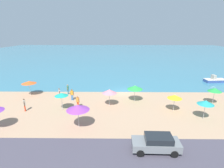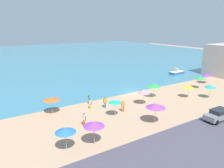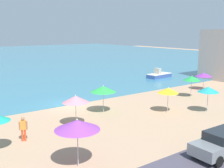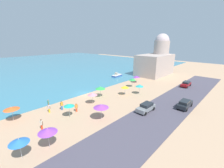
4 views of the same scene
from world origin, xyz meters
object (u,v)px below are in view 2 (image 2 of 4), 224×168
at_px(bather_3, 84,119).
at_px(parked_car_2, 219,114).
at_px(beach_umbrella_3, 154,85).
at_px(beach_umbrella_4, 65,130).
at_px(bather_4, 90,103).
at_px(beach_umbrella_10, 206,75).
at_px(beach_umbrella_5, 94,124).
at_px(beach_umbrella_6, 144,91).
at_px(beach_umbrella_0, 51,99).
at_px(bather_0, 123,105).
at_px(beach_umbrella_8, 210,86).
at_px(bather_2, 105,102).
at_px(beach_umbrella_9, 156,106).
at_px(bather_1, 89,99).
at_px(beach_umbrella_7, 200,78).
at_px(skiff_nearshore, 177,72).
at_px(beach_umbrella_2, 115,101).
at_px(beach_umbrella_1, 189,86).

height_order(bather_3, parked_car_2, bather_3).
bearing_deg(beach_umbrella_3, beach_umbrella_4, -157.94).
bearing_deg(bather_4, beach_umbrella_10, -0.25).
height_order(beach_umbrella_5, beach_umbrella_6, beach_umbrella_5).
distance_m(beach_umbrella_4, bather_4, 11.25).
distance_m(beach_umbrella_0, bather_0, 10.13).
relative_size(beach_umbrella_4, beach_umbrella_6, 1.04).
distance_m(beach_umbrella_8, bather_4, 20.54).
bearing_deg(beach_umbrella_6, bather_2, 160.76).
relative_size(beach_umbrella_4, beach_umbrella_8, 1.06).
height_order(beach_umbrella_9, bather_1, beach_umbrella_9).
xyz_separation_m(bather_2, bather_3, (-5.40, -3.93, -0.01)).
bearing_deg(beach_umbrella_6, beach_umbrella_7, 3.25).
xyz_separation_m(beach_umbrella_0, beach_umbrella_4, (-1.83, -10.01, 0.06)).
distance_m(beach_umbrella_5, beach_umbrella_8, 23.83).
distance_m(beach_umbrella_0, bather_3, 6.45).
bearing_deg(skiff_nearshore, bather_2, -159.61).
relative_size(beach_umbrella_7, bather_0, 1.47).
distance_m(beach_umbrella_0, beach_umbrella_2, 8.89).
height_order(beach_umbrella_1, beach_umbrella_8, beach_umbrella_8).
relative_size(beach_umbrella_6, beach_umbrella_8, 1.01).
distance_m(beach_umbrella_9, bather_3, 9.10).
relative_size(beach_umbrella_3, parked_car_2, 0.61).
distance_m(beach_umbrella_4, parked_car_2, 19.92).
xyz_separation_m(beach_umbrella_7, bather_0, (-19.54, -1.50, -1.21)).
distance_m(beach_umbrella_7, bather_3, 26.52).
relative_size(beach_umbrella_0, bather_3, 1.42).
bearing_deg(beach_umbrella_5, beach_umbrella_0, 95.84).
xyz_separation_m(bather_1, parked_car_2, (11.50, -14.58, -0.10)).
height_order(beach_umbrella_10, bather_0, beach_umbrella_10).
bearing_deg(bather_1, beach_umbrella_8, -24.50).
bearing_deg(beach_umbrella_7, skiff_nearshore, 59.86).
bearing_deg(beach_umbrella_1, bather_2, 165.48).
distance_m(beach_umbrella_5, parked_car_2, 17.00).
xyz_separation_m(beach_umbrella_9, bather_2, (-2.59, 8.04, -1.41)).
xyz_separation_m(beach_umbrella_1, bather_4, (-16.52, 4.36, -1.09)).
relative_size(beach_umbrella_4, bather_4, 1.52).
xyz_separation_m(beach_umbrella_7, parked_car_2, (-10.79, -10.78, -1.31)).
height_order(beach_umbrella_1, beach_umbrella_7, beach_umbrella_7).
xyz_separation_m(beach_umbrella_1, beach_umbrella_7, (6.58, 2.56, 0.11)).
relative_size(beach_umbrella_4, skiff_nearshore, 0.55).
bearing_deg(beach_umbrella_4, parked_car_2, -11.61).
bearing_deg(bather_1, beach_umbrella_6, -33.15).
height_order(beach_umbrella_6, beach_umbrella_8, beach_umbrella_6).
relative_size(beach_umbrella_5, bather_4, 1.59).
distance_m(beach_umbrella_0, bather_4, 5.64).
distance_m(bather_0, bather_1, 5.97).
relative_size(beach_umbrella_7, skiff_nearshore, 0.52).
bearing_deg(bather_3, beach_umbrella_5, -102.43).
distance_m(beach_umbrella_4, beach_umbrella_9, 11.88).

